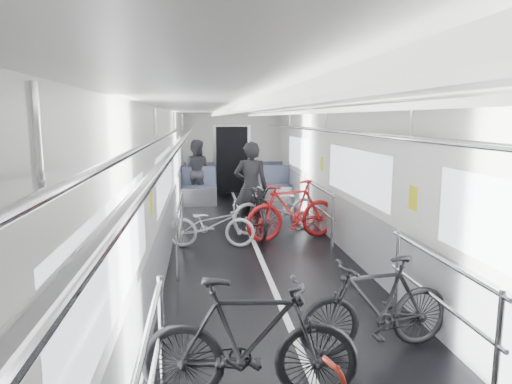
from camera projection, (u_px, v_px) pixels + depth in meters
car_shell at (250, 177)px, 8.78m from camera, size 3.02×14.01×2.41m
bike_left_mid at (250, 341)px, 3.59m from camera, size 1.78×0.67×1.04m
bike_left_far at (211, 224)px, 8.03m from camera, size 1.59×0.71×0.81m
bike_right_near at (377, 305)px, 4.40m from camera, size 1.62×0.64×0.95m
bike_right_mid at (277, 207)px, 9.07m from camera, size 2.01×1.23×1.00m
bike_right_far at (292, 210)px, 8.50m from camera, size 1.93×1.00×1.11m
bike_aisle at (253, 209)px, 8.93m from camera, size 0.94×1.97×1.00m
person_standing at (251, 188)px, 8.96m from camera, size 0.72×0.52×1.81m
person_seated at (196, 171)px, 12.23m from camera, size 0.97×0.84×1.69m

